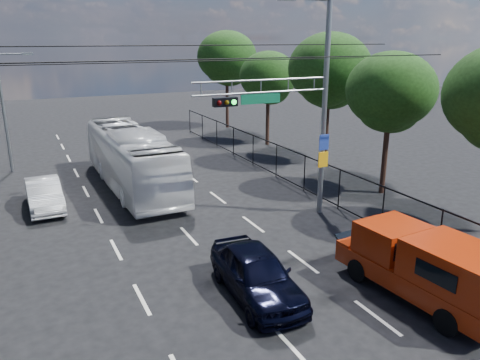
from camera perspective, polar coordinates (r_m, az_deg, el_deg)
ground at (r=13.34m, az=6.08°, el=-19.40°), size 120.00×120.00×0.00m
lane_markings at (r=25.05m, az=-10.86°, el=-1.73°), size 6.12×38.00×0.01m
signal_mast at (r=20.51m, az=7.51°, el=9.38°), size 6.43×0.39×9.50m
streetlight_left at (r=31.31m, az=-26.59°, el=7.92°), size 2.09×0.22×7.08m
utility_wires at (r=18.82m, az=-7.85°, el=14.79°), size 22.00×5.04×0.74m
fence_right at (r=26.03m, az=6.46°, el=1.55°), size 0.06×34.03×2.00m
tree_right_b at (r=25.00m, az=17.84°, el=9.63°), size 4.50×4.50×7.31m
tree_right_c at (r=29.92m, az=10.85°, el=12.50°), size 5.10×5.10×8.29m
tree_right_d at (r=35.67m, az=3.47°, el=12.01°), size 4.32×4.32×7.02m
tree_right_e at (r=42.84m, az=-1.60°, el=14.30°), size 5.28×5.28×8.58m
red_pickup at (r=15.78m, az=21.65°, el=-9.59°), size 2.55×5.98×2.17m
navy_hatchback at (r=15.00m, az=2.02°, el=-11.31°), size 2.12×4.71×1.57m
white_bus at (r=26.10m, az=-13.05°, el=2.58°), size 2.94×11.66×3.23m
white_van at (r=24.27m, az=-22.77°, el=-1.63°), size 1.61×4.35×1.42m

